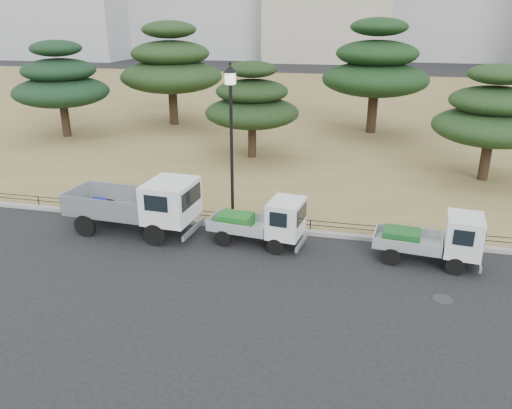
% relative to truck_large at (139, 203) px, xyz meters
% --- Properties ---
extents(ground, '(220.00, 220.00, 0.00)m').
position_rel_truck_large_xyz_m(ground, '(4.46, -1.35, -1.22)').
color(ground, black).
extents(lawn, '(120.00, 56.00, 0.15)m').
position_rel_truck_large_xyz_m(lawn, '(4.46, 29.25, -1.15)').
color(lawn, olive).
rests_on(lawn, ground).
extents(curb, '(120.00, 0.25, 0.16)m').
position_rel_truck_large_xyz_m(curb, '(4.46, 1.25, -1.14)').
color(curb, gray).
rests_on(curb, ground).
extents(truck_large, '(5.15, 2.31, 2.20)m').
position_rel_truck_large_xyz_m(truck_large, '(0.00, 0.00, 0.00)').
color(truck_large, black).
rests_on(truck_large, ground).
extents(truck_kei_front, '(3.58, 1.85, 1.82)m').
position_rel_truck_large_xyz_m(truck_kei_front, '(4.89, 0.03, -0.32)').
color(truck_kei_front, black).
rests_on(truck_kei_front, ground).
extents(truck_kei_rear, '(3.58, 1.83, 1.80)m').
position_rel_truck_large_xyz_m(truck_kei_rear, '(10.88, -0.10, -0.32)').
color(truck_kei_rear, black).
rests_on(truck_kei_rear, ground).
extents(street_lamp, '(0.55, 0.55, 6.13)m').
position_rel_truck_large_xyz_m(street_lamp, '(3.28, 1.55, 3.07)').
color(street_lamp, black).
rests_on(street_lamp, lawn).
extents(pipe_fence, '(38.00, 0.04, 0.40)m').
position_rel_truck_large_xyz_m(pipe_fence, '(4.46, 1.40, -0.78)').
color(pipe_fence, black).
rests_on(pipe_fence, lawn).
extents(tarp_pile, '(1.87, 1.63, 1.04)m').
position_rel_truck_large_xyz_m(tarp_pile, '(-1.99, 1.60, -0.66)').
color(tarp_pile, '#1527A8').
rests_on(tarp_pile, lawn).
extents(manhole, '(0.60, 0.60, 0.01)m').
position_rel_truck_large_xyz_m(manhole, '(10.96, -2.55, -1.22)').
color(manhole, '#2D2D30').
rests_on(manhole, ground).
extents(pine_west_far, '(6.29, 6.29, 6.36)m').
position_rel_truck_large_xyz_m(pine_west_far, '(-11.97, 13.67, 2.60)').
color(pine_west_far, black).
rests_on(pine_west_far, lawn).
extents(pine_west_near, '(7.52, 7.52, 7.52)m').
position_rel_truck_large_xyz_m(pine_west_near, '(-6.30, 19.20, 3.26)').
color(pine_west_near, black).
rests_on(pine_west_near, lawn).
extents(pine_center_left, '(5.39, 5.39, 5.48)m').
position_rel_truck_large_xyz_m(pine_center_left, '(1.74, 11.31, 2.09)').
color(pine_center_left, black).
rests_on(pine_center_left, lawn).
extents(pine_center_right, '(7.29, 7.29, 7.74)m').
position_rel_truck_large_xyz_m(pine_center_right, '(8.45, 19.67, 3.41)').
color(pine_center_right, black).
rests_on(pine_center_right, lawn).
extents(pine_east_near, '(5.64, 5.64, 5.70)m').
position_rel_truck_large_xyz_m(pine_east_near, '(14.17, 9.73, 2.21)').
color(pine_east_near, black).
rests_on(pine_east_near, lawn).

